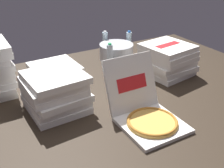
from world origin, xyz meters
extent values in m
cube|color=#2D2319|center=(0.00, 0.00, -0.01)|extent=(3.20, 2.40, 0.02)
cube|color=white|center=(0.08, -0.33, 0.01)|extent=(0.39, 0.39, 0.03)
cylinder|color=gold|center=(0.08, -0.33, 0.03)|extent=(0.34, 0.34, 0.02)
torus|color=#B1712A|center=(0.08, -0.33, 0.04)|extent=(0.33, 0.33, 0.02)
cube|color=white|center=(0.08, -0.07, 0.21)|extent=(0.39, 0.15, 0.37)
cube|color=red|center=(0.08, -0.08, 0.21)|extent=(0.23, 0.04, 0.09)
cube|color=white|center=(-0.38, 0.18, 0.02)|extent=(0.41, 0.41, 0.05)
cube|color=white|center=(-0.39, 0.20, 0.07)|extent=(0.42, 0.42, 0.05)
cube|color=red|center=(-0.39, 0.20, 0.09)|extent=(0.26, 0.09, 0.00)
cube|color=white|center=(-0.38, 0.18, 0.12)|extent=(0.43, 0.43, 0.05)
cube|color=white|center=(-0.39, 0.20, 0.16)|extent=(0.40, 0.40, 0.05)
cube|color=red|center=(-0.39, 0.20, 0.19)|extent=(0.25, 0.08, 0.00)
cube|color=white|center=(-0.40, 0.20, 0.21)|extent=(0.40, 0.40, 0.05)
cube|color=red|center=(-0.40, 0.20, 0.23)|extent=(0.25, 0.08, 0.00)
cube|color=white|center=(-0.38, 0.19, 0.25)|extent=(0.41, 0.41, 0.05)
cube|color=white|center=(0.70, 0.27, 0.02)|extent=(0.44, 0.44, 0.05)
cube|color=white|center=(0.72, 0.27, 0.07)|extent=(0.41, 0.41, 0.05)
cube|color=red|center=(0.72, 0.27, 0.09)|extent=(0.26, 0.08, 0.00)
cube|color=white|center=(0.70, 0.28, 0.12)|extent=(0.41, 0.41, 0.05)
cube|color=white|center=(0.71, 0.27, 0.16)|extent=(0.44, 0.44, 0.05)
cube|color=white|center=(0.70, 0.27, 0.21)|extent=(0.44, 0.44, 0.05)
cube|color=white|center=(0.70, 0.28, 0.25)|extent=(0.44, 0.44, 0.05)
cube|color=red|center=(0.70, 0.28, 0.28)|extent=(0.26, 0.10, 0.00)
cube|color=white|center=(-0.21, 0.66, 0.02)|extent=(0.41, 0.41, 0.05)
cube|color=white|center=(-0.22, 0.66, 0.07)|extent=(0.39, 0.39, 0.05)
cube|color=red|center=(-0.22, 0.66, 0.09)|extent=(0.25, 0.07, 0.00)
cube|color=white|center=(-0.23, 0.66, 0.12)|extent=(0.40, 0.40, 0.05)
cube|color=red|center=(-0.23, 0.66, 0.14)|extent=(0.25, 0.08, 0.00)
cylinder|color=#B7BABF|center=(0.49, 0.82, 0.08)|extent=(0.35, 0.35, 0.16)
cylinder|color=silver|center=(0.47, 1.04, 0.12)|extent=(0.06, 0.06, 0.23)
cylinder|color=white|center=(0.47, 1.04, 0.24)|extent=(0.03, 0.03, 0.02)
cylinder|color=silver|center=(0.70, 0.91, 0.12)|extent=(0.06, 0.06, 0.23)
cylinder|color=blue|center=(0.70, 0.91, 0.24)|extent=(0.03, 0.03, 0.02)
cylinder|color=silver|center=(0.32, 0.66, 0.12)|extent=(0.06, 0.06, 0.23)
cylinder|color=#239951|center=(0.32, 0.66, 0.24)|extent=(0.03, 0.03, 0.02)
camera|label=1|loc=(-0.89, -1.50, 1.08)|focal=44.54mm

